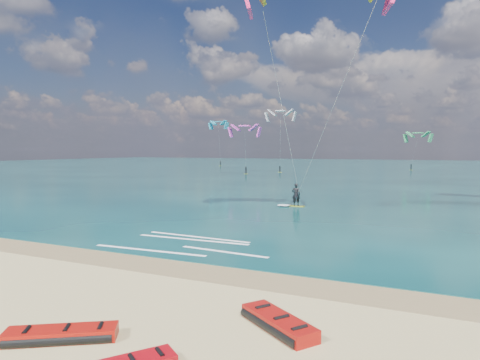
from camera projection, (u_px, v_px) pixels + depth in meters
name	position (u px, v px, depth m)	size (l,w,h in m)	color
ground	(329.00, 191.00, 52.64)	(320.00, 320.00, 0.00)	tan
wet_sand_strip	(140.00, 263.00, 19.13)	(320.00, 2.40, 0.01)	olive
sea	(386.00, 169.00, 110.60)	(320.00, 200.00, 0.04)	#082E30
packed_kite_left	(61.00, 340.00, 11.39)	(3.09, 1.07, 0.39)	#AB1109
packed_kite_mid	(278.00, 329.00, 12.12)	(2.92, 1.20, 0.44)	#A30F0B
kitesurfer_main	(306.00, 91.00, 32.15)	(12.63, 11.60, 18.68)	yellow
shoreline_foam	(189.00, 244.00, 22.88)	(9.17, 4.39, 0.01)	white
distant_kites	(320.00, 146.00, 92.23)	(81.45, 37.86, 13.11)	#9FA0A8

